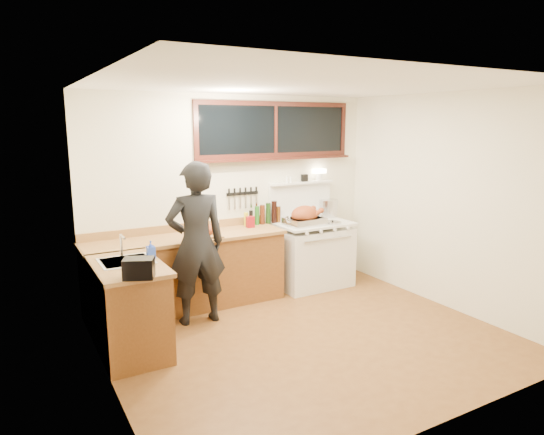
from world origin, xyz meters
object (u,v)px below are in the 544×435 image
man (196,244)px  cutting_board (205,232)px  roast_turkey (305,217)px  vintage_stove (312,252)px

man → cutting_board: (0.25, 0.37, 0.04)m
man → cutting_board: size_ratio=3.49×
cutting_board → roast_turkey: size_ratio=0.98×
cutting_board → roast_turkey: (1.40, -0.06, 0.05)m
vintage_stove → cutting_board: (-1.60, -0.06, 0.49)m
vintage_stove → man: 1.95m
man → roast_turkey: size_ratio=3.43×
man → vintage_stove: bearing=13.1°
vintage_stove → roast_turkey: vintage_stove is taller
vintage_stove → man: size_ratio=0.87×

